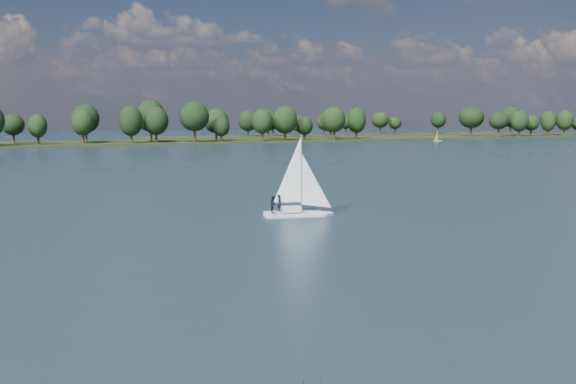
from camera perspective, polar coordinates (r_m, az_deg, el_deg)
name	(u,v)px	position (r m, az deg, el deg)	size (l,w,h in m)	color
ground	(104,168)	(123.54, -16.00, 2.04)	(700.00, 700.00, 0.00)	#233342
far_shore	(35,145)	(234.18, -21.58, 3.87)	(660.00, 40.00, 1.50)	black
far_shore_back	(353,136)	(336.15, 5.76, 4.99)	(220.00, 30.00, 1.40)	black
sailboat	(295,193)	(60.41, 0.59, -0.07)	(6.34, 3.23, 8.04)	white
dinghy_orange	(438,138)	(264.99, 13.16, 4.68)	(3.13, 1.26, 4.98)	white
treeline	(6,122)	(229.07, -23.76, 5.74)	(562.51, 73.63, 17.33)	black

